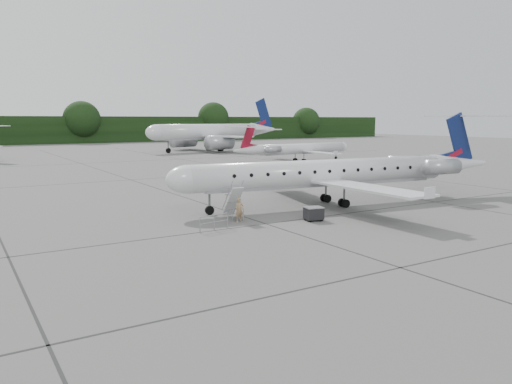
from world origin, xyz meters
TOP-DOWN VIEW (x-y plane):
  - ground at (0.00, 0.00)m, footprint 320.00×320.00m
  - treeline at (0.00, 130.00)m, footprint 260.00×4.00m
  - main_regional_jet at (2.46, 6.08)m, footprint 31.90×24.79m
  - airstair at (-6.61, 5.10)m, footprint 1.11×2.17m
  - passenger at (-6.76, 3.92)m, footprint 0.62×0.42m
  - safety_railing at (-9.48, 2.40)m, footprint 2.18×0.47m
  - baggage_cart at (-2.15, 1.55)m, footprint 1.37×1.19m
  - bg_narrowbody at (26.36, 75.84)m, footprint 37.47×29.97m
  - bg_regional_right at (27.33, 41.84)m, footprint 24.40×18.48m

SIDE VIEW (x-z plane):
  - ground at x=0.00m, z-range 0.00..0.00m
  - safety_railing at x=-9.48m, z-range 0.00..1.00m
  - baggage_cart at x=-2.15m, z-range 0.00..1.04m
  - passenger at x=-6.76m, z-range 0.00..1.67m
  - airstair at x=-6.61m, z-range 0.00..2.36m
  - bg_regional_right at x=27.33m, z-range 0.00..6.06m
  - main_regional_jet at x=2.46m, z-range 0.00..7.54m
  - treeline at x=0.00m, z-range 0.00..8.00m
  - bg_narrowbody at x=26.36m, z-range 0.00..12.05m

